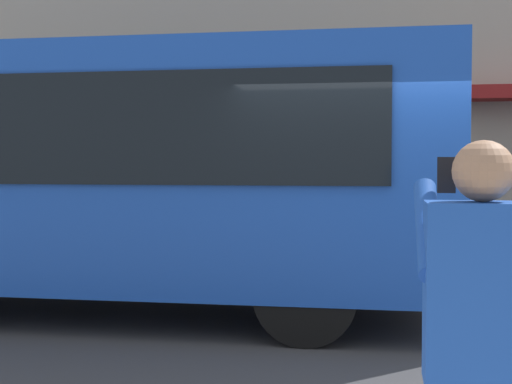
# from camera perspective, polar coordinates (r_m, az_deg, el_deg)

# --- Properties ---
(ground_plane) EXTENTS (60.00, 60.00, 0.00)m
(ground_plane) POSITION_cam_1_polar(r_m,az_deg,el_deg) (7.57, 8.85, -11.17)
(ground_plane) COLOR #38383A
(red_bus) EXTENTS (9.05, 2.54, 3.08)m
(red_bus) POSITION_cam_1_polar(r_m,az_deg,el_deg) (8.75, -15.35, 1.74)
(red_bus) COLOR #1947AD
(red_bus) RESTS_ON ground_plane
(pedestrian_photographer) EXTENTS (0.53, 0.52, 1.70)m
(pedestrian_photographer) POSITION_cam_1_polar(r_m,az_deg,el_deg) (2.75, 17.52, -11.00)
(pedestrian_photographer) COLOR #2D2D33
(pedestrian_photographer) RESTS_ON sidewalk_curb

